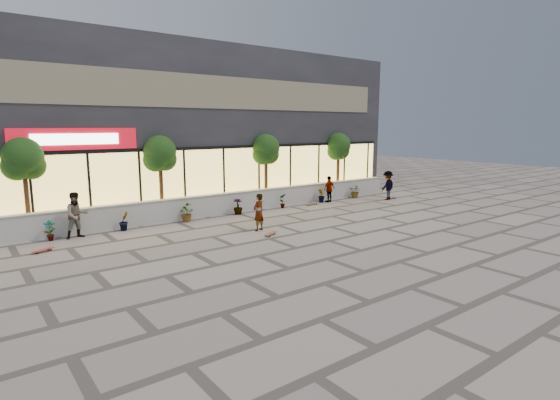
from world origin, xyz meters
TOP-DOWN VIEW (x-y plane):
  - ground at (0.00, 0.00)m, footprint 80.00×80.00m
  - planter_wall at (0.00, 7.00)m, footprint 22.00×0.42m
  - retail_building at (-0.00, 12.49)m, footprint 24.00×9.17m
  - shrub_a at (-8.50, 6.45)m, footprint 0.43×0.29m
  - shrub_b at (-5.70, 6.45)m, footprint 0.57×0.57m
  - shrub_c at (-2.90, 6.45)m, footprint 0.68×0.77m
  - shrub_d at (-0.10, 6.45)m, footprint 0.64×0.64m
  - shrub_e at (2.70, 6.45)m, footprint 0.46×0.35m
  - shrub_f at (5.50, 6.45)m, footprint 0.55×0.57m
  - shrub_g at (8.30, 6.45)m, footprint 0.77×0.84m
  - tree_west at (-9.00, 7.70)m, footprint 1.60×1.50m
  - tree_midwest at (-3.50, 7.70)m, footprint 1.60×1.50m
  - tree_mideast at (2.50, 7.70)m, footprint 1.60×1.50m
  - tree_east at (8.00, 7.70)m, footprint 1.60×1.50m
  - skater_center at (-1.20, 3.02)m, footprint 0.65×0.52m
  - skater_left at (-7.54, 6.30)m, footprint 0.95×0.78m
  - skater_right_near at (5.95, 6.30)m, footprint 0.93×0.48m
  - skater_right_far at (9.28, 4.80)m, footprint 1.19×0.79m
  - skateboard_center at (-1.30, 2.03)m, footprint 0.76×0.51m
  - skateboard_left at (-8.99, 4.95)m, footprint 0.78×0.51m
  - skateboard_right_near at (4.56, 6.20)m, footprint 0.87×0.29m
  - skateboard_right_far at (9.80, 4.89)m, footprint 0.81×0.22m

SIDE VIEW (x-z plane):
  - ground at x=0.00m, z-range 0.00..0.00m
  - skateboard_center at x=-1.30m, z-range 0.03..0.12m
  - skateboard_left at x=-8.99m, z-range 0.03..0.12m
  - skateboard_right_far at x=9.80m, z-range 0.03..0.13m
  - skateboard_right_near at x=4.56m, z-range 0.03..0.14m
  - shrub_a at x=-8.50m, z-range 0.00..0.81m
  - shrub_b at x=-5.70m, z-range 0.00..0.81m
  - shrub_c at x=-2.90m, z-range 0.00..0.81m
  - shrub_d at x=-0.10m, z-range 0.00..0.81m
  - shrub_e at x=2.70m, z-range 0.00..0.81m
  - shrub_f at x=5.50m, z-range 0.00..0.81m
  - shrub_g at x=8.30m, z-range 0.00..0.81m
  - planter_wall at x=0.00m, z-range 0.00..1.04m
  - skater_right_near at x=5.95m, z-range 0.00..1.52m
  - skater_center at x=-1.20m, z-range 0.00..1.57m
  - skater_right_far at x=9.28m, z-range 0.00..1.71m
  - skater_left at x=-7.54m, z-range 0.00..1.81m
  - tree_west at x=-9.00m, z-range 1.03..4.94m
  - tree_midwest at x=-3.50m, z-range 1.03..4.94m
  - tree_mideast at x=2.50m, z-range 1.03..4.94m
  - tree_east at x=8.00m, z-range 1.03..4.94m
  - retail_building at x=0.00m, z-range 0.00..8.50m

